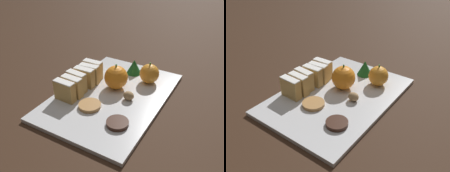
% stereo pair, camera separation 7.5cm
% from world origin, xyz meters
% --- Properties ---
extents(ground_plane, '(6.00, 6.00, 0.00)m').
position_xyz_m(ground_plane, '(0.00, 0.00, 0.00)').
color(ground_plane, '#382316').
extents(serving_platter, '(0.31, 0.45, 0.01)m').
position_xyz_m(serving_platter, '(0.00, 0.00, 0.01)').
color(serving_platter, silver).
rests_on(serving_platter, ground_plane).
extents(stollen_slice_front, '(0.07, 0.03, 0.06)m').
position_xyz_m(stollen_slice_front, '(-0.11, -0.09, 0.04)').
color(stollen_slice_front, tan).
rests_on(stollen_slice_front, serving_platter).
extents(stollen_slice_second, '(0.07, 0.03, 0.06)m').
position_xyz_m(stollen_slice_second, '(-0.10, -0.06, 0.04)').
color(stollen_slice_second, tan).
rests_on(stollen_slice_second, serving_platter).
extents(stollen_slice_third, '(0.07, 0.03, 0.06)m').
position_xyz_m(stollen_slice_third, '(-0.11, -0.03, 0.04)').
color(stollen_slice_third, tan).
rests_on(stollen_slice_third, serving_platter).
extents(stollen_slice_fourth, '(0.07, 0.03, 0.06)m').
position_xyz_m(stollen_slice_fourth, '(-0.10, -0.00, 0.04)').
color(stollen_slice_fourth, tan).
rests_on(stollen_slice_fourth, serving_platter).
extents(stollen_slice_fifth, '(0.07, 0.03, 0.06)m').
position_xyz_m(stollen_slice_fifth, '(-0.10, 0.03, 0.04)').
color(stollen_slice_fifth, tan).
rests_on(stollen_slice_fifth, serving_platter).
extents(stollen_slice_sixth, '(0.07, 0.03, 0.06)m').
position_xyz_m(stollen_slice_sixth, '(-0.11, 0.06, 0.04)').
color(stollen_slice_sixth, tan).
rests_on(stollen_slice_sixth, serving_platter).
extents(orange_near, '(0.07, 0.07, 0.08)m').
position_xyz_m(orange_near, '(-0.01, 0.04, 0.05)').
color(orange_near, orange).
rests_on(orange_near, serving_platter).
extents(orange_far, '(0.06, 0.06, 0.07)m').
position_xyz_m(orange_far, '(0.07, 0.12, 0.04)').
color(orange_far, orange).
rests_on(orange_far, serving_platter).
extents(walnut, '(0.03, 0.03, 0.03)m').
position_xyz_m(walnut, '(0.06, 0.00, 0.03)').
color(walnut, '#9E7A51').
rests_on(walnut, serving_platter).
extents(chocolate_cookie, '(0.06, 0.06, 0.01)m').
position_xyz_m(chocolate_cookie, '(0.08, -0.12, 0.02)').
color(chocolate_cookie, '#381E14').
rests_on(chocolate_cookie, serving_platter).
extents(gingerbread_cookie, '(0.06, 0.06, 0.01)m').
position_xyz_m(gingerbread_cookie, '(-0.02, -0.09, 0.02)').
color(gingerbread_cookie, '#B27F47').
rests_on(gingerbread_cookie, serving_platter).
extents(evergreen_sprig, '(0.05, 0.05, 0.05)m').
position_xyz_m(evergreen_sprig, '(-0.00, 0.16, 0.04)').
color(evergreen_sprig, '#195623').
rests_on(evergreen_sprig, serving_platter).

